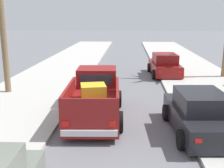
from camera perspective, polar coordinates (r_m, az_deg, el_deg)
name	(u,v)px	position (r m, az deg, el deg)	size (l,w,h in m)	color
sidewalk_left	(38,87)	(17.16, -14.35, -0.63)	(5.08, 60.00, 0.12)	beige
sidewalk_right	(211,90)	(17.01, 18.98, -1.07)	(5.08, 60.00, 0.12)	beige
curb_left	(58,88)	(16.86, -10.65, -0.73)	(0.16, 60.00, 0.10)	silver
curb_right	(190,90)	(16.74, 15.22, -1.07)	(0.16, 60.00, 0.10)	silver
pickup_truck	(95,98)	(11.85, -3.37, -2.78)	(2.38, 5.29, 1.80)	maroon
car_left_near	(199,114)	(10.62, 16.89, -5.73)	(2.21, 4.34, 1.54)	black
car_right_near	(165,65)	(20.50, 10.36, 3.66)	(2.18, 4.33, 1.54)	maroon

